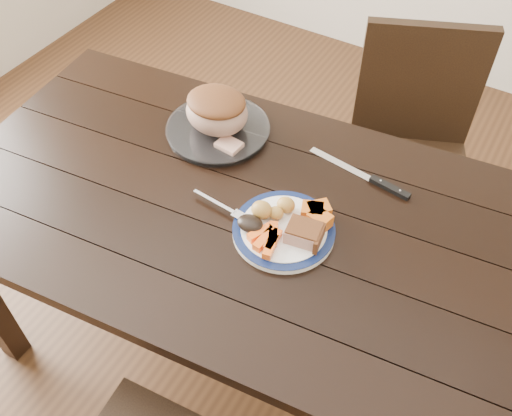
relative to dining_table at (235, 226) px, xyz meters
The scene contains 15 objects.
ground 0.66m from the dining_table, ahead, with size 4.00×4.00×0.00m, color #472B16.
dining_table is the anchor object (origin of this frame).
chair_far 0.79m from the dining_table, 69.47° to the left, with size 0.55×0.56×0.93m.
dinner_plate 0.19m from the dining_table, ahead, with size 0.26×0.26×0.02m, color white.
plate_rim 0.20m from the dining_table, ahead, with size 0.26×0.26×0.02m, color #0D1941.
serving_platter 0.31m from the dining_table, 131.49° to the left, with size 0.30×0.30×0.02m, color white.
pork_slice 0.26m from the dining_table, ahead, with size 0.09×0.07×0.04m, color tan.
roasted_potatoes 0.18m from the dining_table, ahead, with size 0.10×0.10×0.05m.
carrot_batons 0.21m from the dining_table, 27.59° to the right, with size 0.09×0.11×0.02m.
pumpkin_wedges 0.26m from the dining_table, 12.72° to the left, with size 0.10×0.09×0.04m.
dark_mushroom 0.17m from the dining_table, 35.17° to the right, with size 0.07×0.05×0.03m, color black.
fork 0.12m from the dining_table, 99.02° to the right, with size 0.18×0.03×0.00m.
roast_joint 0.34m from the dining_table, 131.49° to the left, with size 0.19×0.16×0.12m, color #A97C67.
cut_slice 0.24m from the dining_table, 126.02° to the left, with size 0.07×0.06×0.02m, color tan.
carving_knife 0.41m from the dining_table, 42.01° to the left, with size 0.32×0.06×0.01m.
Camera 1 is at (0.57, -0.85, 1.89)m, focal length 40.00 mm.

